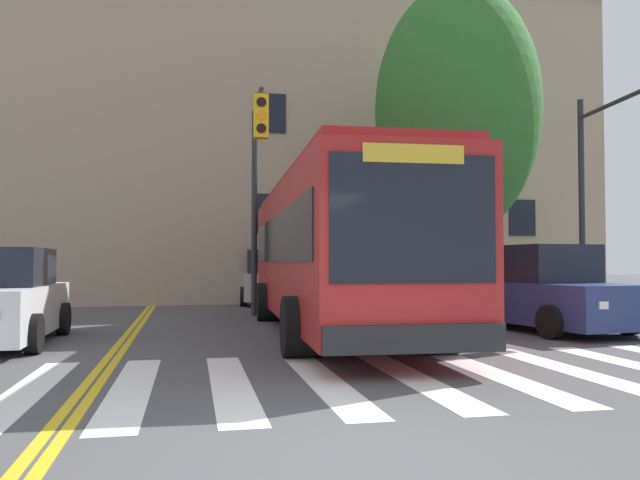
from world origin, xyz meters
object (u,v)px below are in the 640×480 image
Objects in this scene: traffic_light_near_corner at (610,164)px; street_tree_curbside_large at (456,111)px; car_navy_far_lane at (539,291)px; city_bus at (331,250)px; car_silver_behind_bus at (271,279)px; traffic_light_overhead at (257,168)px.

street_tree_curbside_large is (-2.51, 3.49, 2.03)m from traffic_light_near_corner.
traffic_light_near_corner reaches higher than car_navy_far_lane.
street_tree_curbside_large reaches higher than city_bus.
city_bus is at bearing -176.70° from traffic_light_near_corner.
city_bus reaches higher than car_navy_far_lane.
traffic_light_overhead reaches higher than car_silver_behind_bus.
street_tree_curbside_large is at bearing 88.47° from car_navy_far_lane.
city_bus is 1.20× the size of street_tree_curbside_large.
street_tree_curbside_large reaches higher than car_navy_far_lane.
traffic_light_near_corner is 0.60× the size of street_tree_curbside_large.
car_navy_far_lane is (4.61, -0.61, -0.92)m from city_bus.
traffic_light_near_corner is at bearing 3.30° from city_bus.
traffic_light_near_corner is 1.03× the size of traffic_light_overhead.
car_silver_behind_bus is at bearing 78.85° from traffic_light_overhead.
car_silver_behind_bus is 7.04m from traffic_light_overhead.
traffic_light_near_corner is at bearing 21.28° from car_navy_far_lane.
city_bus is at bearing -140.44° from street_tree_curbside_large.
car_silver_behind_bus is 11.80m from traffic_light_near_corner.
car_navy_far_lane is at bearing -30.87° from traffic_light_overhead.
traffic_light_near_corner is (7.24, 0.42, 2.18)m from city_bus.
traffic_light_overhead is at bearing -101.15° from car_silver_behind_bus.
traffic_light_overhead is 0.59× the size of street_tree_curbside_large.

